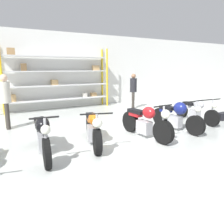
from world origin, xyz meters
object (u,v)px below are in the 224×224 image
motorcycle_black (42,134)px  motorcycle_orange (93,128)px  person_browsing (133,88)px  motorcycle_silver (196,111)px  toolbox (223,116)px  motorcycle_red (146,122)px  person_near_rack (5,97)px  shelving_rack (58,78)px  motorcycle_blue (177,116)px

motorcycle_black → motorcycle_orange: 1.30m
motorcycle_black → person_browsing: bearing=132.8°
motorcycle_silver → toolbox: motorcycle_silver is taller
motorcycle_red → person_browsing: size_ratio=1.20×
motorcycle_silver → toolbox: size_ratio=4.65×
person_near_rack → person_browsing: bearing=-171.4°
shelving_rack → person_near_rack: (-2.39, -2.54, -0.42)m
shelving_rack → motorcycle_orange: size_ratio=2.40×
shelving_rack → person_near_rack: 3.51m
motorcycle_blue → toolbox: bearing=88.7°
motorcycle_red → motorcycle_blue: (1.32, 0.13, 0.01)m
motorcycle_black → motorcycle_silver: (5.55, 0.41, -0.06)m
shelving_rack → person_browsing: size_ratio=2.93×
motorcycle_orange → motorcycle_red: size_ratio=1.02×
person_browsing → person_near_rack: person_near_rack is taller
motorcycle_orange → motorcycle_silver: motorcycle_orange is taller
motorcycle_red → toolbox: size_ratio=4.54×
motorcycle_blue → motorcycle_silver: motorcycle_blue is taller
motorcycle_red → motorcycle_silver: size_ratio=0.98×
motorcycle_orange → motorcycle_blue: motorcycle_blue is taller
motorcycle_red → toolbox: bearing=88.7°
motorcycle_black → motorcycle_orange: size_ratio=1.05×
person_near_rack → motorcycle_silver: bearing=157.8°
shelving_rack → toolbox: 7.20m
motorcycle_red → shelving_rack: bearing=-174.9°
motorcycle_blue → motorcycle_orange: bearing=-96.4°
motorcycle_blue → person_near_rack: 5.46m
motorcycle_black → motorcycle_silver: size_ratio=1.05×
motorcycle_silver → motorcycle_red: bearing=-72.8°
person_browsing → toolbox: person_browsing is taller
motorcycle_black → toolbox: 6.68m
motorcycle_red → toolbox: motorcycle_red is taller
shelving_rack → motorcycle_silver: (3.69, -4.87, -1.04)m
motorcycle_red → person_near_rack: 4.46m
motorcycle_silver → toolbox: 1.20m
motorcycle_black → shelving_rack: bearing=167.1°
motorcycle_black → motorcycle_silver: bearing=100.8°
toolbox → motorcycle_orange: bearing=179.9°
motorcycle_silver → person_near_rack: size_ratio=1.16×
motorcycle_orange → person_browsing: size_ratio=1.22×
shelving_rack → person_browsing: bearing=-26.4°
motorcycle_silver → shelving_rack: bearing=-137.3°
motorcycle_blue → toolbox: motorcycle_blue is taller
motorcycle_red → toolbox: (3.86, 0.24, -0.31)m
motorcycle_red → motorcycle_silver: motorcycle_red is taller
motorcycle_silver → person_near_rack: 6.55m
shelving_rack → toolbox: size_ratio=11.08×
shelving_rack → toolbox: (4.81, -5.19, -1.32)m
shelving_rack → motorcycle_silver: 6.20m
motorcycle_silver → motorcycle_blue: bearing=-67.4°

